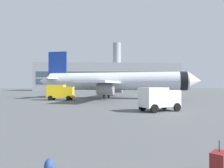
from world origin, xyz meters
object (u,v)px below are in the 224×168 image
(airplane_at_gate, at_px, (115,81))
(cargo_van, at_px, (159,98))
(service_truck, at_px, (60,92))
(rolling_suitcase, at_px, (219,163))
(safety_cone_near, at_px, (75,98))
(safety_cone_mid, at_px, (108,95))
(traveller_backpack, at_px, (50,166))

(airplane_at_gate, xyz_separation_m, cargo_van, (3.27, -22.99, -2.21))
(service_truck, height_order, rolling_suitcase, service_truck)
(airplane_at_gate, xyz_separation_m, safety_cone_near, (-8.10, -4.15, -3.27))
(cargo_van, distance_m, safety_cone_mid, 29.80)
(airplane_at_gate, height_order, safety_cone_near, airplane_at_gate)
(safety_cone_near, relative_size, rolling_suitcase, 0.72)
(airplane_at_gate, xyz_separation_m, traveller_backpack, (-4.84, -38.95, -3.42))
(airplane_at_gate, relative_size, rolling_suitcase, 32.12)
(service_truck, xyz_separation_m, safety_cone_near, (2.58, 0.82, -1.22))
(airplane_at_gate, bearing_deg, traveller_backpack, -97.08)
(cargo_van, distance_m, traveller_backpack, 17.95)
(airplane_at_gate, relative_size, safety_cone_mid, 47.37)
(airplane_at_gate, bearing_deg, safety_cone_mid, 100.54)
(cargo_van, relative_size, traveller_backpack, 10.07)
(airplane_at_gate, height_order, rolling_suitcase, airplane_at_gate)
(safety_cone_mid, bearing_deg, traveller_backpack, -94.58)
(service_truck, bearing_deg, safety_cone_near, 17.62)
(service_truck, relative_size, cargo_van, 1.01)
(airplane_at_gate, bearing_deg, service_truck, -155.06)
(safety_cone_near, bearing_deg, cargo_van, -58.88)
(rolling_suitcase, bearing_deg, cargo_van, 80.45)
(cargo_van, xyz_separation_m, safety_cone_mid, (-4.47, 29.44, -1.08))
(safety_cone_mid, height_order, rolling_suitcase, rolling_suitcase)
(safety_cone_near, height_order, safety_cone_mid, safety_cone_near)
(traveller_backpack, bearing_deg, cargo_van, 63.06)
(rolling_suitcase, height_order, traveller_backpack, rolling_suitcase)
(safety_cone_near, bearing_deg, traveller_backpack, -84.65)
(safety_cone_mid, relative_size, rolling_suitcase, 0.68)
(service_truck, height_order, safety_cone_mid, service_truck)
(service_truck, relative_size, safety_cone_near, 6.19)
(rolling_suitcase, distance_m, traveller_backpack, 5.37)
(service_truck, distance_m, traveller_backpack, 34.51)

